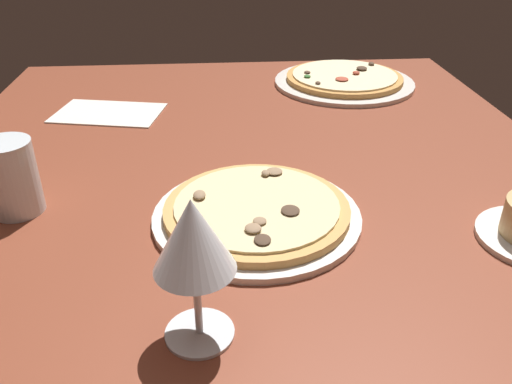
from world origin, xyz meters
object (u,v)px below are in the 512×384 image
(pizza_main, at_px, (258,212))
(wine_glass_far, at_px, (193,241))
(water_glass, at_px, (14,181))
(paper_menu, at_px, (109,113))
(pizza_side, at_px, (344,80))

(pizza_main, bearing_deg, wine_glass_far, -19.73)
(water_glass, xyz_separation_m, paper_menu, (-0.38, 0.06, -0.04))
(wine_glass_far, height_order, water_glass, wine_glass_far)
(pizza_main, height_order, pizza_side, same)
(pizza_side, height_order, wine_glass_far, wine_glass_far)
(pizza_main, xyz_separation_m, water_glass, (-0.05, -0.34, 0.03))
(paper_menu, bearing_deg, pizza_side, 117.85)
(pizza_main, xyz_separation_m, wine_glass_far, (0.22, -0.08, 0.11))
(pizza_main, height_order, paper_menu, pizza_main)
(pizza_side, bearing_deg, pizza_main, -23.50)
(pizza_main, relative_size, water_glass, 2.71)
(pizza_main, bearing_deg, water_glass, -98.98)
(wine_glass_far, xyz_separation_m, water_glass, (-0.27, -0.27, -0.07))
(pizza_main, distance_m, wine_glass_far, 0.26)
(wine_glass_far, relative_size, paper_menu, 0.76)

